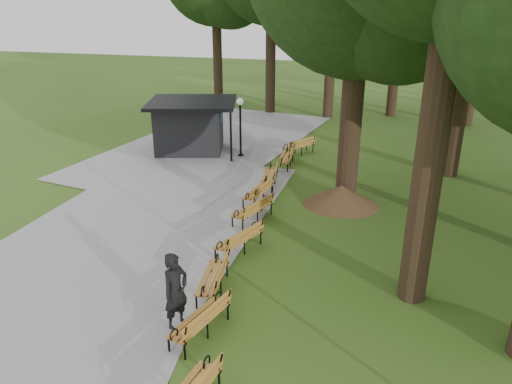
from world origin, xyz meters
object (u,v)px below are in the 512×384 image
(kiosk, at_px, (189,126))
(dirt_mound, at_px, (341,195))
(bench_3, at_px, (212,278))
(bench_6, at_px, (258,192))
(bench_8, at_px, (285,158))
(bench_2, at_px, (199,319))
(lamp_post, at_px, (240,115))
(bench_7, at_px, (270,175))
(person, at_px, (176,291))
(bench_5, at_px, (252,209))
(bench_4, at_px, (239,239))
(bench_9, at_px, (298,146))

(kiosk, height_order, dirt_mound, kiosk)
(bench_3, bearing_deg, bench_6, 176.90)
(bench_6, height_order, bench_8, same)
(bench_8, bearing_deg, bench_6, -4.93)
(bench_2, xyz_separation_m, bench_3, (-0.31, 1.74, 0.00))
(lamp_post, xyz_separation_m, bench_7, (2.24, -3.38, -1.63))
(dirt_mound, relative_size, bench_7, 1.25)
(person, bearing_deg, dirt_mound, 2.83)
(lamp_post, distance_m, dirt_mound, 7.29)
(bench_5, xyz_separation_m, bench_7, (-0.23, 3.54, 0.00))
(bench_3, xyz_separation_m, bench_7, (-0.37, 8.03, 0.00))
(person, relative_size, bench_4, 1.01)
(bench_8, bearing_deg, bench_2, -0.35)
(bench_7, relative_size, bench_8, 1.00)
(bench_8, bearing_deg, bench_3, -1.64)
(bench_6, bearing_deg, kiosk, -128.59)
(bench_5, distance_m, bench_7, 3.55)
(kiosk, bearing_deg, bench_2, -81.78)
(kiosk, bearing_deg, bench_9, -6.30)
(bench_4, bearing_deg, person, 17.02)
(lamp_post, xyz_separation_m, bench_5, (2.47, -6.92, -1.63))
(kiosk, relative_size, bench_6, 2.16)
(bench_2, xyz_separation_m, bench_9, (-0.28, 14.17, 0.00))
(bench_2, relative_size, bench_3, 1.00)
(bench_7, distance_m, bench_8, 2.43)
(bench_2, distance_m, bench_5, 6.25)
(bench_3, distance_m, bench_4, 2.25)
(lamp_post, bearing_deg, bench_3, -77.13)
(kiosk, height_order, bench_8, kiosk)
(dirt_mound, height_order, bench_2, bench_2)
(kiosk, height_order, bench_4, kiosk)
(kiosk, bearing_deg, lamp_post, -19.77)
(person, height_order, bench_3, person)
(bench_4, distance_m, bench_8, 8.20)
(bench_6, bearing_deg, dirt_mound, 109.79)
(bench_8, bearing_deg, kiosk, -106.04)
(bench_6, bearing_deg, lamp_post, -147.38)
(dirt_mound, distance_m, bench_3, 7.18)
(bench_2, bearing_deg, bench_5, -159.61)
(bench_2, distance_m, bench_8, 12.20)
(person, distance_m, kiosk, 14.13)
(bench_2, relative_size, bench_8, 1.00)
(lamp_post, relative_size, bench_7, 1.49)
(person, xyz_separation_m, bench_3, (0.31, 1.56, -0.52))
(bench_2, relative_size, bench_6, 1.00)
(bench_2, xyz_separation_m, bench_5, (-0.45, 6.23, 0.00))
(bench_4, distance_m, bench_6, 3.89)
(bench_2, relative_size, bench_5, 1.00)
(lamp_post, bearing_deg, person, -79.98)
(kiosk, distance_m, lamp_post, 2.82)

